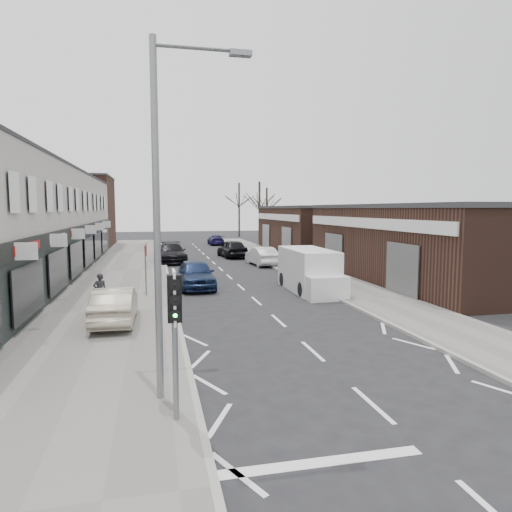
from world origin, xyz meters
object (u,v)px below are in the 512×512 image
warning_sign (146,254)px  parked_car_right_b (232,248)px  parked_car_left_a (196,274)px  street_lamp (164,200)px  white_van (309,271)px  sedan_on_pavement (115,305)px  parked_car_right_a (262,256)px  parked_car_left_b (171,253)px  pedestrian (100,291)px  traffic_light (174,310)px  parked_car_right_c (216,240)px

warning_sign → parked_car_right_b: warning_sign is taller
parked_car_left_a → street_lamp: bearing=-98.3°
white_van → sedan_on_pavement: (-9.66, -5.46, -0.26)m
parked_car_left_a → parked_car_right_a: (6.01, 9.33, -0.08)m
sedan_on_pavement → parked_car_left_b: size_ratio=0.76×
warning_sign → pedestrian: (-1.93, -2.71, -1.31)m
pedestrian → parked_car_left_a: bearing=-146.4°
parked_car_left_a → parked_car_right_b: 16.29m
sedan_on_pavement → traffic_light: bearing=103.3°
sedan_on_pavement → parked_car_right_c: 39.17m
traffic_light → parked_car_left_b: bearing=88.0°
parked_car_right_c → sedan_on_pavement: bearing=76.7°
white_van → pedestrian: 10.84m
white_van → parked_car_right_b: 17.86m
white_van → sedan_on_pavement: white_van is taller
warning_sign → sedan_on_pavement: warning_sign is taller
warning_sign → white_van: bearing=0.1°
traffic_light → parked_car_right_b: size_ratio=0.65×
white_van → parked_car_right_b: size_ratio=1.21×
white_van → parked_car_right_b: (-1.20, 17.82, -0.25)m
street_lamp → parked_car_left_b: bearing=87.6°
warning_sign → pedestrian: warning_sign is taller
warning_sign → parked_car_left_a: bearing=40.3°
parked_car_left_a → parked_car_left_b: size_ratio=0.85×
parked_car_left_b → parked_car_right_c: size_ratio=1.31×
street_lamp → pedestrian: 11.06m
traffic_light → parked_car_right_b: bearing=78.3°
parked_car_left_b → warning_sign: bearing=-98.8°
traffic_light → sedan_on_pavement: bearing=102.3°
sedan_on_pavement → pedestrian: (-0.83, 2.74, 0.08)m
warning_sign → sedan_on_pavement: (-1.11, -5.44, -1.39)m
street_lamp → sedan_on_pavement: street_lamp is taller
parked_car_left_b → sedan_on_pavement: bearing=-100.0°
parked_car_left_b → parked_car_right_b: 6.24m
street_lamp → pedestrian: size_ratio=5.17×
white_van → parked_car_left_a: 6.32m
traffic_light → parked_car_left_a: 16.45m
parked_car_right_a → street_lamp: bearing=66.9°
white_van → parked_car_right_a: (0.10, 11.55, -0.35)m
parked_car_right_c → pedestrian: bearing=74.4°
warning_sign → parked_car_left_a: 3.75m
sedan_on_pavement → parked_car_right_b: (8.46, 23.28, 0.01)m
parked_car_left_a → parked_car_right_c: (5.20, 30.45, -0.19)m
traffic_light → parked_car_right_c: size_ratio=0.73×
parked_car_left_b → parked_car_right_b: size_ratio=1.15×
traffic_light → white_van: bearing=60.9°
white_van → parked_car_left_b: (-6.77, 15.01, -0.27)m
white_van → pedestrian: (-10.49, -2.72, -0.18)m
parked_car_right_a → parked_car_right_c: parked_car_right_a is taller
traffic_light → pedestrian: traffic_light is taller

